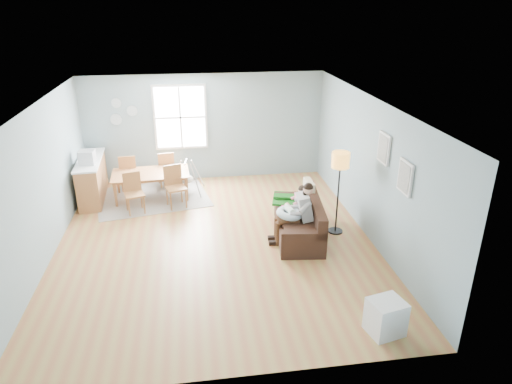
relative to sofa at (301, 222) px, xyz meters
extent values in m
cube|color=#AB663C|center=(-1.70, -0.04, -0.32)|extent=(8.40, 9.40, 0.08)
cube|color=white|center=(-1.70, -0.04, 2.72)|extent=(8.40, 9.40, 0.60)
cube|color=#7B96A1|center=(-1.70, 4.62, 1.07)|extent=(8.40, 0.08, 3.90)
cube|color=#7B96A1|center=(-1.70, -4.70, 1.07)|extent=(8.40, 0.08, 3.90)
cube|color=#7B96A1|center=(2.46, -0.04, 1.07)|extent=(0.08, 9.40, 3.90)
cube|color=silver|center=(-2.30, 3.43, 1.37)|extent=(1.32, 0.06, 1.62)
cube|color=white|center=(-2.30, 3.40, 1.37)|extent=(1.20, 0.02, 1.50)
cube|color=silver|center=(-2.30, 3.39, 1.37)|extent=(1.20, 0.03, 0.04)
cube|color=silver|center=(-2.30, 3.39, 1.37)|extent=(0.04, 0.03, 1.50)
cube|color=silver|center=(1.27, -1.54, 1.47)|extent=(0.04, 0.44, 0.54)
cube|color=#4F5C71|center=(1.24, -1.54, 1.47)|extent=(0.01, 0.36, 0.46)
cube|color=silver|center=(1.27, -0.64, 1.67)|extent=(0.04, 0.44, 0.54)
cube|color=#4F5C71|center=(1.24, -0.64, 1.67)|extent=(0.01, 0.36, 0.46)
cylinder|color=#93AAB0|center=(-3.80, 3.43, 1.77)|extent=(0.24, 0.02, 0.24)
cylinder|color=#93AAB0|center=(-3.45, 3.43, 1.57)|extent=(0.26, 0.02, 0.26)
cylinder|color=#93AAB0|center=(-3.85, 3.43, 1.37)|extent=(0.28, 0.02, 0.28)
cube|color=black|center=(-0.06, 0.01, -0.08)|extent=(1.05, 2.01, 0.39)
cube|color=black|center=(0.26, -0.03, 0.31)|extent=(0.41, 1.94, 0.39)
cube|color=black|center=(-0.16, -0.86, 0.18)|extent=(0.84, 0.28, 0.15)
cube|color=black|center=(0.05, 0.87, 0.18)|extent=(0.84, 0.28, 0.15)
cube|color=#125114|center=(0.00, 0.65, 0.22)|extent=(1.03, 0.90, 0.04)
cube|color=tan|center=(0.26, 0.48, 0.44)|extent=(0.14, 0.48, 0.48)
cube|color=gray|center=(-0.01, -0.27, 0.46)|extent=(0.33, 0.41, 0.52)
sphere|color=tan|center=(0.04, -0.27, 0.81)|extent=(0.19, 0.19, 0.19)
sphere|color=black|center=(0.04, -0.27, 0.85)|extent=(0.18, 0.18, 0.18)
cylinder|color=#391F14|center=(-0.33, -0.34, 0.22)|extent=(0.41, 0.17, 0.14)
cylinder|color=#391F14|center=(-0.32, -0.15, 0.22)|extent=(0.41, 0.17, 0.14)
cylinder|color=#391F14|center=(-0.53, -0.33, -0.04)|extent=(0.11, 0.11, 0.48)
cylinder|color=#391F14|center=(-0.51, -0.14, -0.04)|extent=(0.11, 0.11, 0.48)
cube|color=black|center=(-0.60, -0.33, -0.24)|extent=(0.22, 0.10, 0.08)
cube|color=black|center=(-0.58, -0.13, -0.24)|extent=(0.22, 0.10, 0.08)
torus|color=silver|center=(-0.30, -0.24, 0.33)|extent=(0.54, 0.53, 0.20)
cylinder|color=silver|center=(-0.30, -0.24, 0.41)|extent=(0.18, 0.30, 0.12)
sphere|color=tan|center=(-0.31, -0.08, 0.43)|extent=(0.10, 0.10, 0.10)
cube|color=white|center=(0.01, 0.19, 0.37)|extent=(0.23, 0.26, 0.34)
sphere|color=tan|center=(0.04, 0.19, 0.60)|extent=(0.16, 0.16, 0.16)
sphere|color=black|center=(0.04, 0.19, 0.63)|extent=(0.16, 0.16, 0.16)
cylinder|color=#D73472|center=(-0.21, 0.14, 0.22)|extent=(0.29, 0.10, 0.08)
cylinder|color=#D73472|center=(-0.21, 0.27, 0.22)|extent=(0.29, 0.10, 0.08)
cylinder|color=#D73472|center=(-0.35, 0.14, 0.06)|extent=(0.07, 0.07, 0.28)
cylinder|color=#D73472|center=(-0.34, 0.27, 0.06)|extent=(0.07, 0.07, 0.28)
cylinder|color=black|center=(0.73, 0.02, -0.26)|extent=(0.30, 0.30, 0.03)
cylinder|color=black|center=(0.73, 0.02, 0.47)|extent=(0.03, 0.03, 1.48)
cylinder|color=#FEA235|center=(0.73, 0.02, 1.26)|extent=(0.34, 0.34, 0.30)
cube|color=white|center=(0.49, -3.00, -0.02)|extent=(0.55, 0.51, 0.52)
cube|color=black|center=(0.29, -3.05, -0.02)|extent=(0.11, 0.35, 0.41)
cube|color=gray|center=(-3.05, 2.31, -0.27)|extent=(2.84, 2.36, 0.01)
imported|color=brown|center=(-3.05, 2.31, 0.03)|extent=(1.82, 1.09, 0.62)
cube|color=#9A5735|center=(-3.36, 1.53, 0.15)|extent=(0.49, 0.49, 0.04)
cube|color=#9A5735|center=(-3.41, 1.71, 0.39)|extent=(0.38, 0.14, 0.44)
cylinder|color=#9A5735|center=(-3.47, 1.33, -0.06)|extent=(0.04, 0.04, 0.43)
cylinder|color=#9A5735|center=(-3.16, 1.42, -0.06)|extent=(0.04, 0.04, 0.43)
cylinder|color=#9A5735|center=(-3.56, 1.65, -0.06)|extent=(0.04, 0.04, 0.43)
cylinder|color=#9A5735|center=(-3.24, 1.73, -0.06)|extent=(0.04, 0.04, 0.43)
cube|color=#9A5735|center=(-2.47, 1.71, 0.18)|extent=(0.53, 0.53, 0.04)
cube|color=#9A5735|center=(-2.52, 1.90, 0.44)|extent=(0.40, 0.16, 0.47)
cylinder|color=#9A5735|center=(-2.59, 1.49, -0.05)|extent=(0.04, 0.04, 0.46)
cylinder|color=#9A5735|center=(-2.25, 1.59, -0.05)|extent=(0.04, 0.04, 0.46)
cylinder|color=#9A5735|center=(-2.68, 1.83, -0.05)|extent=(0.04, 0.04, 0.46)
cylinder|color=#9A5735|center=(-2.35, 1.93, -0.05)|extent=(0.04, 0.04, 0.46)
cube|color=#9A5735|center=(-3.63, 2.92, 0.17)|extent=(0.45, 0.45, 0.04)
cube|color=#9A5735|center=(-3.61, 2.73, 0.42)|extent=(0.40, 0.08, 0.46)
cylinder|color=#9A5735|center=(-3.48, 3.10, -0.05)|extent=(0.04, 0.04, 0.45)
cylinder|color=#9A5735|center=(-3.81, 3.07, -0.05)|extent=(0.04, 0.04, 0.45)
cylinder|color=#9A5735|center=(-3.45, 2.76, -0.05)|extent=(0.04, 0.04, 0.45)
cylinder|color=#9A5735|center=(-3.78, 2.73, -0.05)|extent=(0.04, 0.04, 0.45)
cube|color=#9A5735|center=(-2.74, 3.09, 0.16)|extent=(0.48, 0.48, 0.04)
cube|color=#9A5735|center=(-2.70, 2.91, 0.40)|extent=(0.39, 0.12, 0.45)
cylinder|color=#9A5735|center=(-2.61, 3.29, -0.06)|extent=(0.04, 0.04, 0.44)
cylinder|color=#9A5735|center=(-2.94, 3.22, -0.06)|extent=(0.04, 0.04, 0.44)
cylinder|color=#9A5735|center=(-2.55, 2.96, -0.06)|extent=(0.04, 0.04, 0.44)
cylinder|color=#9A5735|center=(-2.87, 2.90, -0.06)|extent=(0.04, 0.04, 0.44)
cube|color=brown|center=(-4.40, 2.46, 0.20)|extent=(0.58, 1.74, 0.95)
cube|color=white|center=(-4.40, 2.46, 0.69)|extent=(0.62, 1.78, 0.04)
cube|color=#BABABF|center=(-4.36, 2.13, 0.86)|extent=(0.34, 0.33, 0.31)
cube|color=black|center=(-4.52, 2.14, 0.86)|extent=(0.03, 0.26, 0.22)
cylinder|color=#BABABF|center=(-2.23, 2.54, 0.51)|extent=(0.09, 0.45, 0.04)
ellipsoid|color=beige|center=(-2.23, 2.54, 0.06)|extent=(0.32, 0.32, 0.20)
cylinder|color=#BABABF|center=(-2.23, 2.54, 0.28)|extent=(0.01, 0.01, 0.36)
cylinder|color=#BABABF|center=(-2.51, 2.32, 0.12)|extent=(0.31, 0.26, 0.78)
cylinder|color=#BABABF|center=(-2.02, 2.26, 0.12)|extent=(0.25, 0.32, 0.78)
cylinder|color=#BABABF|center=(-2.45, 2.82, 0.12)|extent=(0.25, 0.32, 0.78)
cylinder|color=#BABABF|center=(-1.95, 2.75, 0.12)|extent=(0.31, 0.26, 0.78)
camera|label=1|loc=(-2.05, -7.86, 4.07)|focal=32.00mm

